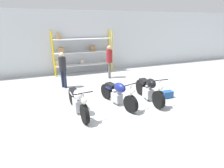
% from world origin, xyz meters
% --- Properties ---
extents(ground_plane, '(30.00, 30.00, 0.00)m').
position_xyz_m(ground_plane, '(0.00, 0.00, 0.00)').
color(ground_plane, '#B2B7B7').
extents(back_wall, '(30.00, 0.08, 3.60)m').
position_xyz_m(back_wall, '(0.00, 5.21, 1.80)').
color(back_wall, silver).
rests_on(back_wall, ground_plane).
extents(shelving_rack, '(3.48, 0.63, 2.48)m').
position_xyz_m(shelving_rack, '(-0.27, 4.85, 1.27)').
color(shelving_rack, yellow).
rests_on(shelving_rack, ground_plane).
extents(motorcycle_white, '(0.61, 2.07, 0.98)m').
position_xyz_m(motorcycle_white, '(-1.41, -0.09, 0.43)').
color(motorcycle_white, black).
rests_on(motorcycle_white, ground_plane).
extents(motorcycle_blue, '(0.81, 2.01, 1.00)m').
position_xyz_m(motorcycle_blue, '(0.08, 0.02, 0.44)').
color(motorcycle_blue, black).
rests_on(motorcycle_blue, ground_plane).
extents(motorcycle_black, '(0.71, 2.00, 1.04)m').
position_xyz_m(motorcycle_black, '(1.35, -0.08, 0.47)').
color(motorcycle_black, black).
rests_on(motorcycle_black, ground_plane).
extents(person_browsing, '(0.42, 0.42, 1.77)m').
position_xyz_m(person_browsing, '(0.95, 3.31, 1.05)').
color(person_browsing, '#595960').
rests_on(person_browsing, ground_plane).
extents(person_near_rack, '(0.44, 0.44, 1.66)m').
position_xyz_m(person_near_rack, '(-1.57, 2.60, 0.98)').
color(person_near_rack, '#1E2338').
rests_on(person_near_rack, ground_plane).
extents(toolbox, '(0.44, 0.26, 0.28)m').
position_xyz_m(toolbox, '(2.22, -0.10, 0.14)').
color(toolbox, '#1E4C8C').
rests_on(toolbox, ground_plane).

